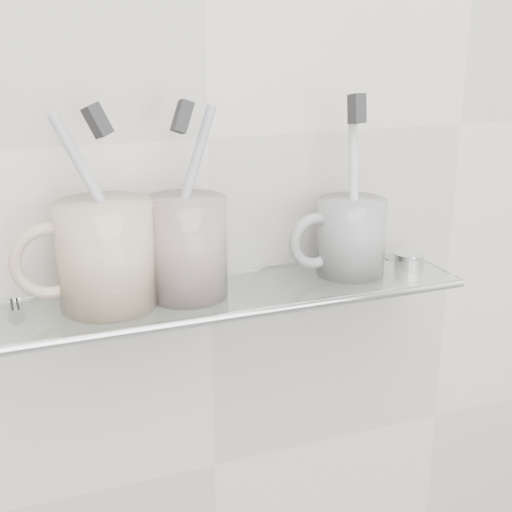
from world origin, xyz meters
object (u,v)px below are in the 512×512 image
mug_center (186,248)px  mug_right (351,237)px  shelf_glass (229,295)px  mug_left (106,255)px

mug_center → mug_right: (0.19, 0.00, -0.01)m
shelf_glass → mug_left: bearing=177.7°
mug_left → mug_center: size_ratio=1.03×
shelf_glass → mug_right: 0.15m
shelf_glass → mug_right: size_ratio=5.92×
mug_left → mug_center: mug_left is taller
mug_left → mug_center: bearing=-19.9°
mug_center → shelf_glass: bearing=4.4°
mug_left → mug_center: 0.08m
mug_right → mug_left: bearing=176.2°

